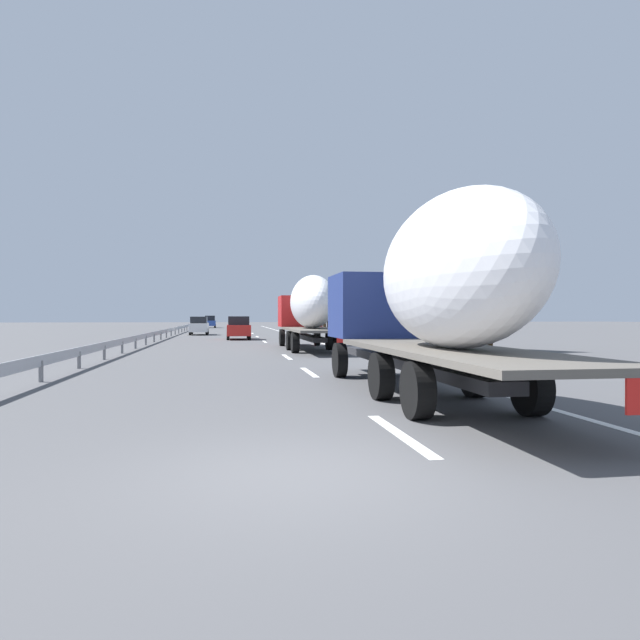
{
  "coord_description": "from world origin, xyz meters",
  "views": [
    {
      "loc": [
        -6.42,
        0.85,
        1.84
      ],
      "look_at": [
        23.58,
        -4.11,
        1.64
      ],
      "focal_mm": 31.49,
      "sensor_mm": 36.0,
      "label": 1
    }
  ],
  "objects_px": {
    "road_sign": "(313,314)",
    "car_blue_sedan": "(210,322)",
    "truck_trailing": "(430,290)",
    "truck_lead": "(309,307)",
    "car_red_compact": "(238,328)",
    "car_white_van": "(199,326)"
  },
  "relations": [
    {
      "from": "truck_trailing",
      "to": "car_blue_sedan",
      "type": "bearing_deg",
      "value": 5.17
    },
    {
      "from": "car_blue_sedan",
      "to": "car_red_compact",
      "type": "height_order",
      "value": "car_blue_sedan"
    },
    {
      "from": "truck_lead",
      "to": "road_sign",
      "type": "height_order",
      "value": "truck_lead"
    },
    {
      "from": "truck_lead",
      "to": "car_white_van",
      "type": "xyz_separation_m",
      "value": [
        26.05,
        7.22,
        -1.41
      ]
    },
    {
      "from": "truck_lead",
      "to": "truck_trailing",
      "type": "height_order",
      "value": "truck_trailing"
    },
    {
      "from": "car_blue_sedan",
      "to": "car_red_compact",
      "type": "xyz_separation_m",
      "value": [
        -45.96,
        -3.58,
        -0.03
      ]
    },
    {
      "from": "car_white_van",
      "to": "road_sign",
      "type": "xyz_separation_m",
      "value": [
        -6.96,
        -10.32,
        1.17
      ]
    },
    {
      "from": "truck_lead",
      "to": "car_blue_sedan",
      "type": "relative_size",
      "value": 3.01
    },
    {
      "from": "truck_trailing",
      "to": "car_red_compact",
      "type": "xyz_separation_m",
      "value": [
        33.13,
        3.58,
        -1.51
      ]
    },
    {
      "from": "car_blue_sedan",
      "to": "road_sign",
      "type": "distance_m",
      "value": 42.53
    },
    {
      "from": "truck_lead",
      "to": "car_red_compact",
      "type": "height_order",
      "value": "truck_lead"
    },
    {
      "from": "truck_lead",
      "to": "truck_trailing",
      "type": "distance_m",
      "value": 18.74
    },
    {
      "from": "road_sign",
      "to": "car_blue_sedan",
      "type": "bearing_deg",
      "value": 13.96
    },
    {
      "from": "car_red_compact",
      "to": "road_sign",
      "type": "height_order",
      "value": "road_sign"
    },
    {
      "from": "car_white_van",
      "to": "road_sign",
      "type": "relative_size",
      "value": 1.47
    },
    {
      "from": "truck_trailing",
      "to": "car_blue_sedan",
      "type": "distance_m",
      "value": 79.43
    },
    {
      "from": "car_white_van",
      "to": "car_blue_sedan",
      "type": "xyz_separation_m",
      "value": [
        34.3,
        -0.06,
        0.04
      ]
    },
    {
      "from": "truck_lead",
      "to": "car_red_compact",
      "type": "distance_m",
      "value": 14.9
    },
    {
      "from": "truck_trailing",
      "to": "car_red_compact",
      "type": "distance_m",
      "value": 33.35
    },
    {
      "from": "car_white_van",
      "to": "car_red_compact",
      "type": "bearing_deg",
      "value": -162.69
    },
    {
      "from": "car_white_van",
      "to": "road_sign",
      "type": "height_order",
      "value": "road_sign"
    },
    {
      "from": "car_red_compact",
      "to": "car_white_van",
      "type": "bearing_deg",
      "value": 17.31
    }
  ]
}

